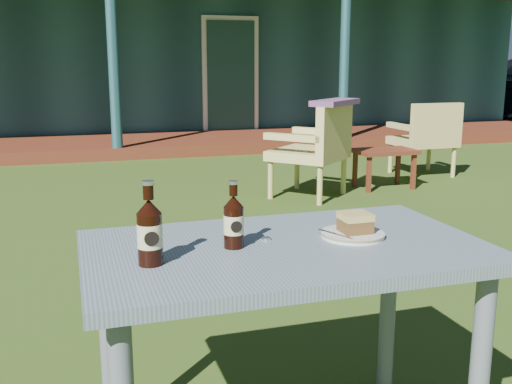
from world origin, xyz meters
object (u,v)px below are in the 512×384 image
object	(u,v)px
cafe_table	(285,276)
side_table	(385,155)
cola_bottle_far	(150,232)
armchair_left	(317,146)
cola_bottle_near	(234,221)
armchair_right	(427,135)
cake_slice	(355,222)
plate	(353,234)

from	to	relation	value
cafe_table	side_table	world-z (taller)	cafe_table
cola_bottle_far	armchair_left	xyz separation A→B (m)	(2.02, 3.59, -0.32)
armchair_left	side_table	distance (m)	0.86
cola_bottle_near	cola_bottle_far	size ratio (longest dim) A/B	0.87
cola_bottle_near	armchair_right	bearing A→B (deg)	50.85
cafe_table	cola_bottle_near	bearing A→B (deg)	173.34
cola_bottle_near	armchair_left	distance (m)	3.94
side_table	armchair_left	bearing A→B (deg)	-167.28
cake_slice	armchair_left	world-z (taller)	armchair_left
cafe_table	armchair_left	xyz separation A→B (m)	(1.61, 3.53, -0.12)
cola_bottle_near	cola_bottle_far	bearing A→B (deg)	-162.66
cafe_table	side_table	distance (m)	4.45
armchair_right	side_table	distance (m)	0.90
plate	cola_bottle_far	world-z (taller)	cola_bottle_far
cafe_table	plate	bearing A→B (deg)	3.82
armchair_left	side_table	world-z (taller)	armchair_left
plate	cola_bottle_near	world-z (taller)	cola_bottle_near
plate	cola_bottle_near	bearing A→B (deg)	179.55
cafe_table	armchair_left	world-z (taller)	armchair_left
cola_bottle_far	side_table	size ratio (longest dim) A/B	0.39
cake_slice	armchair_left	size ratio (longest dim) A/B	0.10
plate	armchair_left	size ratio (longest dim) A/B	0.23
cake_slice	armchair_right	world-z (taller)	armchair_right
cake_slice	side_table	distance (m)	4.32
side_table	plate	bearing A→B (deg)	-120.85
plate	armchair_left	world-z (taller)	armchair_left
cola_bottle_far	side_table	bearing A→B (deg)	52.94
plate	cake_slice	bearing A→B (deg)	11.16
cola_bottle_near	cola_bottle_far	xyz separation A→B (m)	(-0.26, -0.08, 0.01)
cafe_table	cola_bottle_near	distance (m)	0.24
plate	armchair_right	world-z (taller)	armchair_right
cafe_table	plate	xyz separation A→B (m)	(0.23, 0.02, 0.11)
cake_slice	armchair_left	distance (m)	3.78
plate	cola_bottle_near	xyz separation A→B (m)	(-0.39, 0.00, 0.07)
cola_bottle_near	armchair_right	distance (m)	5.35
armchair_right	side_table	bearing A→B (deg)	-150.19
cafe_table	cola_bottle_far	xyz separation A→B (m)	(-0.41, -0.06, 0.19)
cake_slice	cola_bottle_far	distance (m)	0.66
cafe_table	cake_slice	distance (m)	0.28
cola_bottle_near	cake_slice	bearing A→B (deg)	-0.19
cafe_table	cola_bottle_near	size ratio (longest dim) A/B	5.97
armchair_left	cake_slice	bearing A→B (deg)	-111.34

